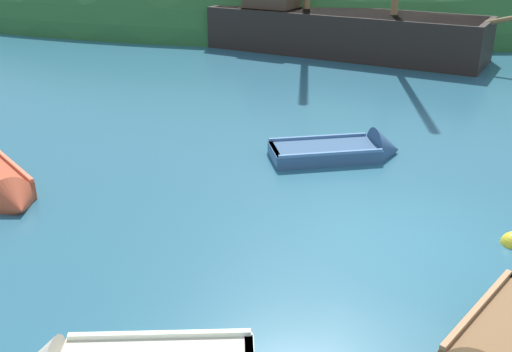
% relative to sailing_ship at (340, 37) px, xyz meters
% --- Properties ---
extents(ground_plane, '(120.00, 120.00, 0.00)m').
position_rel_sailing_ship_xyz_m(ground_plane, '(2.01, -16.57, -0.74)').
color(ground_plane, '#285B70').
extents(shore_hill, '(52.18, 23.30, 11.74)m').
position_rel_sailing_ship_xyz_m(shore_hill, '(-4.95, 11.93, -0.74)').
color(shore_hill, '#2D602D').
rests_on(shore_hill, ground).
extents(sailing_ship, '(14.50, 6.91, 13.60)m').
position_rel_sailing_ship_xyz_m(sailing_ship, '(0.00, 0.00, 0.00)').
color(sailing_ship, black).
rests_on(sailing_ship, ground).
extents(rowboat_portside, '(3.41, 2.26, 1.17)m').
position_rel_sailing_ship_xyz_m(rowboat_portside, '(0.97, -12.58, -0.65)').
color(rowboat_portside, '#335175').
rests_on(rowboat_portside, ground).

